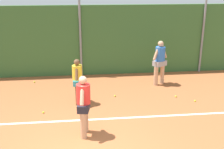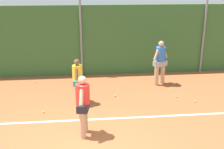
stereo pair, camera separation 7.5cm
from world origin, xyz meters
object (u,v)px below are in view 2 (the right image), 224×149
Objects in this scene: tennis_ball_3 at (35,82)px; tennis_ball_4 at (115,96)px; player_foreground_near at (83,103)px; player_midcourt at (78,79)px; player_backcourt_far at (160,60)px; tennis_ball_0 at (43,112)px; tennis_ball_5 at (176,97)px; tennis_ball_1 at (195,101)px.

tennis_ball_4 is at bearing -30.13° from tennis_ball_3.
tennis_ball_4 is at bearing -14.97° from player_foreground_near.
player_backcourt_far reaches higher than player_midcourt.
tennis_ball_5 is (4.87, 0.83, 0.00)m from tennis_ball_0.
player_backcourt_far is (3.24, 3.84, 0.06)m from player_foreground_near.
tennis_ball_1 and tennis_ball_4 have the same top height.
tennis_ball_3 is at bearing 103.87° from tennis_ball_0.
player_backcourt_far reaches higher than tennis_ball_4.
player_foreground_near reaches higher than tennis_ball_0.
player_midcourt is 3.81m from tennis_ball_5.
tennis_ball_0 is at bearing 125.91° from player_midcourt.
player_backcourt_far is (3.43, 1.60, 0.14)m from player_midcourt.
tennis_ball_1 is (0.84, -1.96, -1.03)m from player_backcourt_far.
tennis_ball_5 is (0.27, -1.49, -1.03)m from player_backcourt_far.
player_backcourt_far reaches higher than tennis_ball_5.
tennis_ball_5 is (3.51, 2.35, -0.97)m from player_foreground_near.
tennis_ball_4 is 1.00× the size of tennis_ball_5.
player_midcourt reaches higher than tennis_ball_3.
tennis_ball_5 is at bearing 70.66° from player_backcourt_far.
tennis_ball_5 is at bearing -21.67° from tennis_ball_3.
tennis_ball_3 is 3.84m from tennis_ball_4.
tennis_ball_5 is at bearing -83.77° from player_midcourt.
tennis_ball_3 is 6.05m from tennis_ball_5.
tennis_ball_3 is (-1.92, 2.35, -0.89)m from player_midcourt.
tennis_ball_1 is at bearing 3.68° from tennis_ball_0.
player_foreground_near is 2.26m from tennis_ball_0.
player_backcourt_far is 28.58× the size of tennis_ball_4.
player_foreground_near is at bearing -65.24° from tennis_ball_3.
player_midcourt is 4.37m from tennis_ball_1.
tennis_ball_3 is 1.00× the size of tennis_ball_4.
tennis_ball_0 is 1.00× the size of tennis_ball_5.
tennis_ball_5 is at bearing -7.66° from tennis_ball_4.
player_foreground_near is at bearing -146.20° from tennis_ball_5.
player_foreground_near reaches higher than tennis_ball_5.
tennis_ball_0 is 1.00× the size of tennis_ball_4.
player_foreground_near is at bearing -155.31° from tennis_ball_1.
player_backcourt_far reaches higher than player_foreground_near.
player_backcourt_far is 5.25m from tennis_ball_0.
tennis_ball_1 is at bearing 83.34° from player_backcourt_far.
player_foreground_near is 2.25m from player_midcourt.
tennis_ball_0 is 5.45m from tennis_ball_1.
player_backcourt_far is 1.83m from tennis_ball_5.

